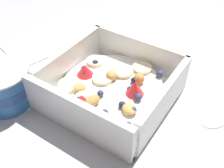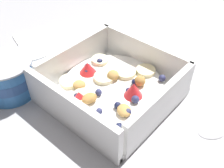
% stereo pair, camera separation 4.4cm
% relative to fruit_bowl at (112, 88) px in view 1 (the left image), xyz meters
% --- Properties ---
extents(ground_plane, '(2.40, 2.40, 0.00)m').
position_rel_fruit_bowl_xyz_m(ground_plane, '(0.00, -0.01, -0.02)').
color(ground_plane, '#9E9EA3').
extents(fruit_bowl, '(0.19, 0.19, 0.07)m').
position_rel_fruit_bowl_xyz_m(fruit_bowl, '(0.00, 0.00, 0.00)').
color(fruit_bowl, white).
rests_on(fruit_bowl, ground).
extents(yogurt_cup, '(0.09, 0.09, 0.07)m').
position_rel_fruit_bowl_xyz_m(yogurt_cup, '(0.14, 0.11, 0.01)').
color(yogurt_cup, '#3370B7').
rests_on(yogurt_cup, ground).
extents(folded_napkin, '(0.15, 0.15, 0.01)m').
position_rel_fruit_bowl_xyz_m(folded_napkin, '(0.23, -0.04, -0.02)').
color(folded_napkin, white).
rests_on(folded_napkin, ground).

